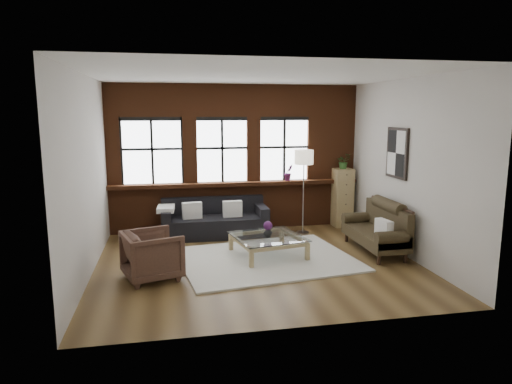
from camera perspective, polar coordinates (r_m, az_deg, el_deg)
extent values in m
plane|color=#523B1E|center=(8.09, 0.12, -8.80)|extent=(5.50, 5.50, 0.00)
plane|color=white|center=(7.68, 0.12, 14.43)|extent=(5.50, 5.50, 0.00)
plane|color=beige|center=(10.17, -2.60, 4.30)|extent=(5.50, 0.00, 5.50)
plane|color=beige|center=(5.32, 5.31, -0.93)|extent=(5.50, 0.00, 5.50)
plane|color=beige|center=(7.69, -20.44, 1.84)|extent=(0.00, 5.00, 5.00)
plane|color=beige|center=(8.68, 18.26, 2.83)|extent=(0.00, 5.00, 5.00)
cube|color=#572914|center=(10.10, -2.45, 1.05)|extent=(5.50, 0.30, 0.08)
cube|color=beige|center=(8.22, 1.28, -8.37)|extent=(3.29, 2.74, 0.03)
cube|color=silver|center=(9.54, -7.99, -2.30)|extent=(0.42, 0.19, 0.34)
cube|color=silver|center=(9.62, -2.96, -2.11)|extent=(0.40, 0.15, 0.34)
cube|color=silver|center=(8.36, 15.69, -4.50)|extent=(0.19, 0.40, 0.34)
imported|color=#442D22|center=(7.41, -12.84, -7.70)|extent=(1.06, 1.04, 0.77)
imported|color=#B2B2B2|center=(8.29, 1.49, -4.99)|extent=(0.18, 0.18, 0.16)
sphere|color=#4F1C54|center=(8.26, 1.50, -4.23)|extent=(0.16, 0.16, 0.16)
cube|color=#9E8856|center=(10.64, 10.73, -0.69)|extent=(0.41, 0.41, 1.33)
imported|color=#2D5923|center=(10.52, 10.88, 3.80)|extent=(0.37, 0.34, 0.34)
imported|color=#4F1C54|center=(10.27, 4.09, 2.43)|extent=(0.24, 0.21, 0.36)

